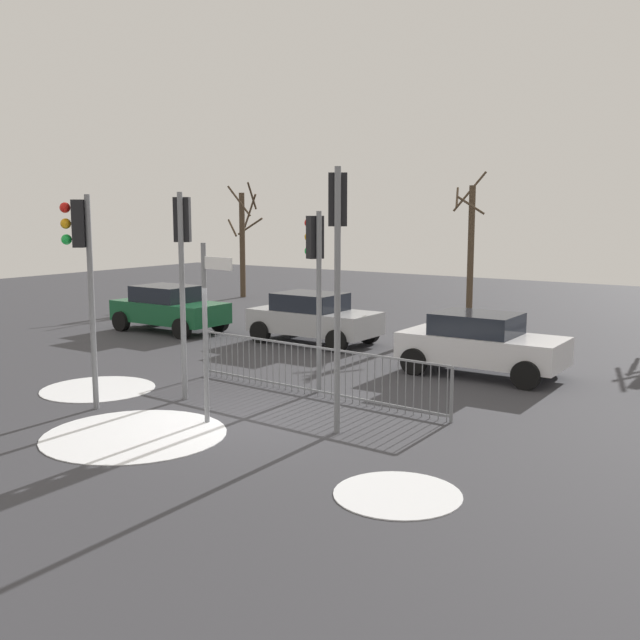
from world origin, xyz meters
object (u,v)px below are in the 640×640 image
(traffic_light_mid_right, at_px, (338,240))
(direction_sign_post, at_px, (207,324))
(car_green_near, at_px, (169,308))
(bare_tree_left, at_px, (470,251))
(traffic_light_rear_left, at_px, (315,260))
(car_white_far, at_px, (481,343))
(bare_tree_right, at_px, (243,240))
(traffic_light_mid_left, at_px, (82,253))
(traffic_light_foreground_right, at_px, (183,248))
(car_silver_mid, at_px, (313,317))

(traffic_light_mid_right, relative_size, direction_sign_post, 1.39)
(car_green_near, bearing_deg, bare_tree_left, 41.51)
(traffic_light_mid_right, distance_m, direction_sign_post, 2.83)
(traffic_light_rear_left, relative_size, car_white_far, 1.01)
(traffic_light_mid_right, height_order, car_green_near, traffic_light_mid_right)
(traffic_light_rear_left, xyz_separation_m, direction_sign_post, (-0.17, -3.18, -0.98))
(bare_tree_left, relative_size, bare_tree_right, 1.02)
(traffic_light_mid_left, height_order, bare_tree_left, bare_tree_left)
(traffic_light_foreground_right, distance_m, traffic_light_mid_right, 3.90)
(traffic_light_mid_left, distance_m, bare_tree_right, 18.95)
(bare_tree_right, bearing_deg, car_green_near, -64.24)
(car_silver_mid, bearing_deg, bare_tree_right, 140.19)
(car_white_far, height_order, car_green_near, same)
(traffic_light_foreground_right, xyz_separation_m, car_green_near, (-6.52, 5.87, -2.34))
(direction_sign_post, relative_size, car_green_near, 0.87)
(traffic_light_rear_left, height_order, bare_tree_left, bare_tree_left)
(car_silver_mid, bearing_deg, traffic_light_mid_right, -52.10)
(traffic_light_rear_left, bearing_deg, car_green_near, 90.23)
(traffic_light_mid_right, bearing_deg, car_white_far, 53.74)
(direction_sign_post, distance_m, car_green_near, 10.88)
(direction_sign_post, xyz_separation_m, bare_tree_right, (-12.39, 15.65, 0.71))
(direction_sign_post, bearing_deg, car_white_far, 76.09)
(traffic_light_mid_left, height_order, bare_tree_right, bare_tree_right)
(traffic_light_rear_left, relative_size, direction_sign_post, 1.17)
(traffic_light_rear_left, relative_size, traffic_light_mid_right, 0.84)
(traffic_light_mid_right, bearing_deg, traffic_light_mid_left, 164.99)
(bare_tree_right, bearing_deg, traffic_light_mid_left, -59.06)
(car_green_near, bearing_deg, direction_sign_post, -40.74)
(direction_sign_post, bearing_deg, car_silver_mid, 118.85)
(traffic_light_rear_left, height_order, bare_tree_right, bare_tree_right)
(traffic_light_foreground_right, height_order, traffic_light_mid_right, traffic_light_mid_right)
(direction_sign_post, bearing_deg, traffic_light_mid_right, 30.48)
(traffic_light_mid_right, height_order, direction_sign_post, traffic_light_mid_right)
(traffic_light_foreground_right, bearing_deg, bare_tree_left, 54.23)
(traffic_light_mid_right, xyz_separation_m, car_silver_mid, (-5.37, 6.96, -2.60))
(traffic_light_rear_left, bearing_deg, bare_tree_right, 70.06)
(bare_tree_left, bearing_deg, traffic_light_mid_left, -97.43)
(car_white_far, bearing_deg, car_green_near, 177.12)
(car_silver_mid, bearing_deg, traffic_light_mid_left, -86.14)
(car_green_near, bearing_deg, traffic_light_rear_left, -24.85)
(car_green_near, bearing_deg, traffic_light_mid_left, -54.05)
(direction_sign_post, bearing_deg, bare_tree_right, 135.27)
(traffic_light_foreground_right, distance_m, bare_tree_left, 12.56)
(car_silver_mid, bearing_deg, traffic_light_rear_left, -54.38)
(traffic_light_foreground_right, height_order, car_green_near, traffic_light_foreground_right)
(traffic_light_rear_left, distance_m, car_green_near, 9.47)
(traffic_light_foreground_right, bearing_deg, car_silver_mid, 70.79)
(traffic_light_mid_right, xyz_separation_m, car_green_near, (-10.41, 6.08, -2.60))
(car_white_far, bearing_deg, traffic_light_rear_left, -125.06)
(traffic_light_foreground_right, height_order, traffic_light_mid_left, traffic_light_foreground_right)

